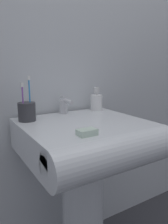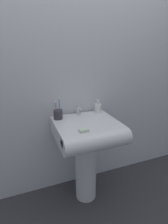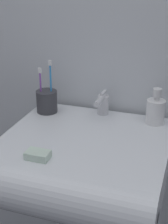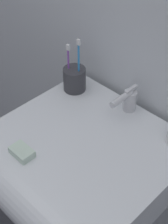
% 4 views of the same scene
% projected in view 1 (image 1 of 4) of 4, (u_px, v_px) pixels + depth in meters
% --- Properties ---
extents(wall_back, '(5.00, 0.05, 2.40)m').
position_uv_depth(wall_back, '(56.00, 50.00, 1.21)').
color(wall_back, silver).
rests_on(wall_back, ground).
extents(sink_pedestal, '(0.21, 0.21, 0.70)m').
position_uv_depth(sink_pedestal, '(83.00, 214.00, 1.14)').
color(sink_pedestal, white).
rests_on(sink_pedestal, ground).
extents(sink_basin, '(0.57, 0.57, 0.15)m').
position_uv_depth(sink_basin, '(90.00, 140.00, 1.00)').
color(sink_basin, white).
rests_on(sink_basin, sink_pedestal).
extents(faucet, '(0.04, 0.13, 0.09)m').
position_uv_depth(faucet, '(65.00, 105.00, 1.19)').
color(faucet, silver).
rests_on(faucet, sink_basin).
extents(toothbrush_cup, '(0.08, 0.08, 0.21)m').
position_uv_depth(toothbrush_cup, '(27.00, 111.00, 1.04)').
color(toothbrush_cup, '#38383D').
rests_on(toothbrush_cup, sink_basin).
extents(soap_bottle, '(0.07, 0.07, 0.14)m').
position_uv_depth(soap_bottle, '(97.00, 102.00, 1.29)').
color(soap_bottle, white).
rests_on(soap_bottle, sink_basin).
extents(bar_soap, '(0.07, 0.05, 0.02)m').
position_uv_depth(bar_soap, '(87.00, 132.00, 0.83)').
color(bar_soap, silver).
rests_on(bar_soap, sink_basin).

